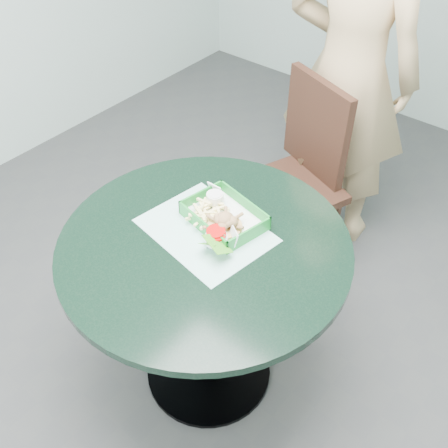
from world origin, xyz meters
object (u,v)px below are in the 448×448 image
Objects in this scene: dining_chair at (301,167)px; cafe_table at (206,281)px; food_basket at (224,222)px; diner_person at (355,40)px; crab_sandwich at (228,227)px; sauce_ramekin at (211,203)px.

cafe_table is at bearing -59.85° from dining_chair.
cafe_table is 3.72× the size of food_basket.
food_basket is at bearing 89.59° from diner_person.
dining_chair reaches higher than food_basket.
dining_chair is at bearing 102.78° from crab_sandwich.
diner_person is at bearing 96.09° from cafe_table.
dining_chair reaches higher than crab_sandwich.
diner_person is at bearing 96.06° from food_basket.
sauce_ramekin reaches higher than cafe_table.
crab_sandwich is at bearing 91.91° from diner_person.
sauce_ramekin is (0.03, -1.01, -0.24)m from diner_person.
dining_chair is at bearing 99.27° from cafe_table.
dining_chair is 0.82m from crab_sandwich.
sauce_ramekin is (-0.12, 0.06, 0.00)m from crab_sandwich.
sauce_ramekin is at bearing 164.54° from food_basket.
cafe_table is 0.85m from dining_chair.
cafe_table is 0.24m from crab_sandwich.
cafe_table is 0.47× the size of diner_person.
crab_sandwich is (0.03, 0.08, 0.22)m from cafe_table.
diner_person is at bearing 98.39° from crab_sandwich.
diner_person reaches higher than sauce_ramekin.
food_basket is (0.12, -0.72, 0.23)m from dining_chair.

